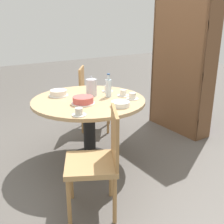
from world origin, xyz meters
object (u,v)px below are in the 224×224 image
(cake_main, at_px, (83,100))
(cup_c, at_px, (79,112))
(chair_a, at_px, (98,159))
(bookshelf, at_px, (182,70))
(coffee_pot, at_px, (91,87))
(cake_second, at_px, (58,93))
(cup_b, at_px, (132,97))
(cup_d, at_px, (108,89))
(cup_a, at_px, (123,93))
(chair_b, at_px, (91,96))
(water_bottle, at_px, (108,88))

(cake_main, relative_size, cup_c, 1.81)
(chair_a, distance_m, bookshelf, 2.15)
(coffee_pot, relative_size, cake_main, 0.94)
(cake_second, distance_m, cup_b, 0.84)
(cup_b, bearing_deg, cup_d, -172.12)
(coffee_pot, height_order, cup_a, coffee_pot)
(cup_d, bearing_deg, bookshelf, 86.94)
(chair_a, xyz_separation_m, coffee_pot, (-0.95, 0.47, 0.34))
(cake_second, distance_m, cup_d, 0.59)
(cup_c, bearing_deg, cake_second, 172.16)
(chair_b, height_order, cake_second, chair_b)
(chair_a, distance_m, coffee_pot, 1.11)
(cake_main, height_order, cup_a, cake_main)
(cup_b, bearing_deg, bookshelf, 107.73)
(bookshelf, bearing_deg, cake_main, 97.47)
(cup_c, bearing_deg, cup_b, 101.90)
(cup_a, xyz_separation_m, cup_d, (-0.26, -0.05, 0.00))
(bookshelf, distance_m, cup_b, 1.18)
(cake_main, relative_size, cup_b, 1.81)
(water_bottle, bearing_deg, cake_main, -77.60)
(cup_a, distance_m, cup_d, 0.26)
(cake_second, relative_size, cup_a, 1.61)
(cup_a, bearing_deg, cup_c, -66.31)
(water_bottle, xyz_separation_m, cake_main, (0.08, -0.36, -0.07))
(water_bottle, distance_m, cake_main, 0.38)
(coffee_pot, distance_m, cup_d, 0.27)
(chair_a, relative_size, cup_b, 6.69)
(cake_second, relative_size, cup_b, 1.61)
(cake_main, bearing_deg, water_bottle, 102.40)
(cake_main, distance_m, cup_d, 0.55)
(cake_main, xyz_separation_m, cup_b, (0.14, 0.53, -0.01))
(chair_a, relative_size, bookshelf, 0.49)
(coffee_pot, xyz_separation_m, water_bottle, (0.14, 0.14, 0.00))
(chair_b, bearing_deg, coffee_pot, -173.92)
(cake_second, xyz_separation_m, cup_a, (0.40, 0.62, -0.00))
(cake_main, height_order, cake_second, cake_main)
(chair_a, distance_m, chair_b, 1.85)
(bookshelf, relative_size, cup_c, 13.53)
(chair_a, xyz_separation_m, cup_d, (-1.01, 0.72, 0.27))
(coffee_pot, xyz_separation_m, cup_c, (0.52, -0.42, -0.08))
(water_bottle, bearing_deg, cup_b, 37.76)
(water_bottle, bearing_deg, chair_b, 163.99)
(bookshelf, relative_size, cake_main, 7.48)
(bookshelf, bearing_deg, cup_c, 105.46)
(chair_b, distance_m, cake_main, 1.13)
(coffee_pot, bearing_deg, chair_a, -26.39)
(chair_b, relative_size, cake_second, 4.16)
(cup_c, relative_size, cup_d, 1.00)
(cup_c, bearing_deg, chair_a, -6.82)
(chair_a, distance_m, water_bottle, 1.07)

